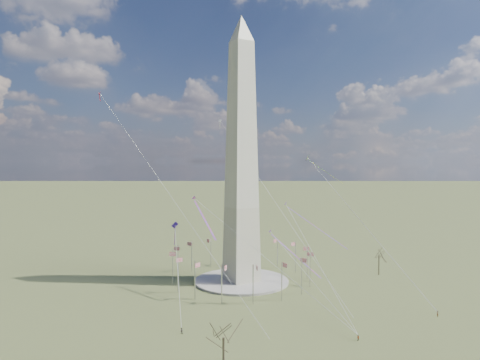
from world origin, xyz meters
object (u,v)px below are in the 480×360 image
washington_monument (241,157)px  person_east (438,314)px  tree_near (379,255)px  kite_delta_black (310,160)px  person_west (181,331)px

washington_monument → person_east: bearing=-63.0°
washington_monument → tree_near: bearing=-20.3°
kite_delta_black → person_west: bearing=-21.0°
washington_monument → person_east: 83.39m
tree_near → kite_delta_black: size_ratio=0.77×
person_west → kite_delta_black: 96.76m
person_east → kite_delta_black: kite_delta_black is taller
washington_monument → tree_near: (53.38, -19.70, -39.65)m
person_east → kite_delta_black: size_ratio=0.12×
person_east → person_west: 75.42m
washington_monument → person_east: size_ratio=54.14×
tree_near → person_east: size_ratio=6.31×
washington_monument → kite_delta_black: 37.12m
washington_monument → kite_delta_black: washington_monument is taller
person_east → person_west: (-70.37, 27.14, -0.11)m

